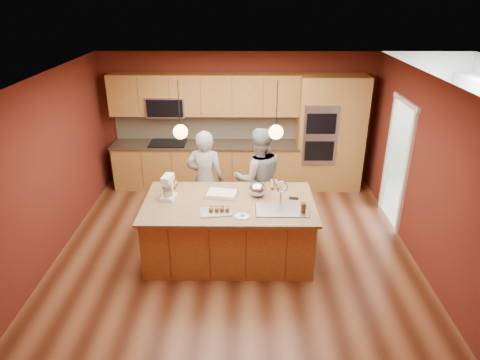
{
  "coord_description": "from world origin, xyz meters",
  "views": [
    {
      "loc": [
        0.13,
        -5.96,
        3.79
      ],
      "look_at": [
        0.08,
        -0.1,
        1.16
      ],
      "focal_mm": 32.0,
      "sensor_mm": 36.0,
      "label": 1
    }
  ],
  "objects_px": {
    "person_left": "(205,179)",
    "person_right": "(259,178)",
    "island": "(230,229)",
    "stand_mixer": "(168,189)",
    "mixing_bowl": "(257,189)"
  },
  "relations": [
    {
      "from": "person_left",
      "to": "person_right",
      "type": "height_order",
      "value": "person_right"
    },
    {
      "from": "island",
      "to": "person_left",
      "type": "distance_m",
      "value": 1.13
    },
    {
      "from": "person_left",
      "to": "stand_mixer",
      "type": "relative_size",
      "value": 4.64
    },
    {
      "from": "person_left",
      "to": "person_right",
      "type": "distance_m",
      "value": 0.9
    },
    {
      "from": "island",
      "to": "stand_mixer",
      "type": "height_order",
      "value": "island"
    },
    {
      "from": "island",
      "to": "person_right",
      "type": "relative_size",
      "value": 1.43
    },
    {
      "from": "person_left",
      "to": "mixing_bowl",
      "type": "height_order",
      "value": "person_left"
    },
    {
      "from": "mixing_bowl",
      "to": "person_left",
      "type": "bearing_deg",
      "value": 138.88
    },
    {
      "from": "person_right",
      "to": "stand_mixer",
      "type": "xyz_separation_m",
      "value": [
        -1.37,
        -0.85,
        0.2
      ]
    },
    {
      "from": "person_left",
      "to": "mixing_bowl",
      "type": "distance_m",
      "value": 1.15
    },
    {
      "from": "person_left",
      "to": "mixing_bowl",
      "type": "xyz_separation_m",
      "value": [
        0.86,
        -0.75,
        0.17
      ]
    },
    {
      "from": "stand_mixer",
      "to": "mixing_bowl",
      "type": "distance_m",
      "value": 1.33
    },
    {
      "from": "person_left",
      "to": "stand_mixer",
      "type": "bearing_deg",
      "value": 64.86
    },
    {
      "from": "stand_mixer",
      "to": "mixing_bowl",
      "type": "relative_size",
      "value": 1.4
    },
    {
      "from": "island",
      "to": "mixing_bowl",
      "type": "xyz_separation_m",
      "value": [
        0.41,
        0.21,
        0.56
      ]
    }
  ]
}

